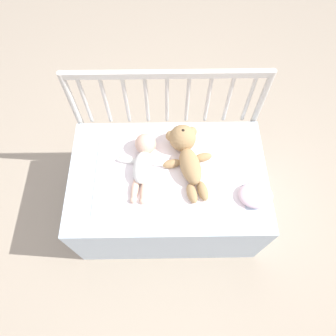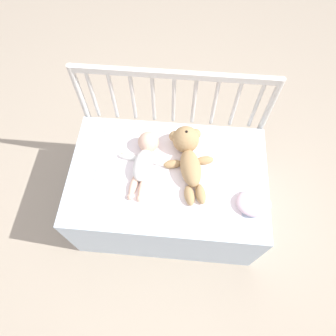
# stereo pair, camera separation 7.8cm
# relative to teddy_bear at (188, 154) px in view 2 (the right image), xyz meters

# --- Properties ---
(ground_plane) EXTENTS (12.00, 12.00, 0.00)m
(ground_plane) POSITION_rel_teddy_bear_xyz_m (-0.11, -0.10, -0.59)
(ground_plane) COLOR tan
(crib_mattress) EXTENTS (1.12, 0.72, 0.53)m
(crib_mattress) POSITION_rel_teddy_bear_xyz_m (-0.11, -0.10, -0.33)
(crib_mattress) COLOR silver
(crib_mattress) RESTS_ON ground_plane
(crib_rail) EXTENTS (1.12, 0.04, 0.92)m
(crib_rail) POSITION_rel_teddy_bear_xyz_m (-0.11, 0.28, 0.05)
(crib_rail) COLOR beige
(crib_rail) RESTS_ON ground_plane
(blanket) EXTENTS (0.81, 0.56, 0.01)m
(blanket) POSITION_rel_teddy_bear_xyz_m (-0.11, -0.08, -0.06)
(blanket) COLOR white
(blanket) RESTS_ON crib_mattress
(teddy_bear) EXTENTS (0.29, 0.46, 0.16)m
(teddy_bear) POSITION_rel_teddy_bear_xyz_m (0.00, 0.00, 0.00)
(teddy_bear) COLOR tan
(teddy_bear) RESTS_ON crib_mattress
(baby) EXTENTS (0.32, 0.41, 0.12)m
(baby) POSITION_rel_teddy_bear_xyz_m (-0.24, -0.04, -0.02)
(baby) COLOR white
(baby) RESTS_ON crib_mattress
(small_pillow) EXTENTS (0.18, 0.15, 0.06)m
(small_pillow) POSITION_rel_teddy_bear_xyz_m (0.36, -0.25, -0.03)
(small_pillow) COLOR silver
(small_pillow) RESTS_ON crib_mattress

